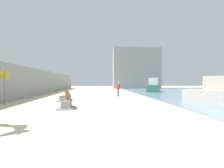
% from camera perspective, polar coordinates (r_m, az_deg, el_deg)
% --- Properties ---
extents(ground_plane, '(120.00, 120.00, 0.00)m').
position_cam_1_polar(ground_plane, '(27.34, -4.82, -3.04)').
color(ground_plane, beige).
extents(seawall, '(0.80, 64.00, 3.34)m').
position_cam_1_polar(seawall, '(28.46, -20.10, 0.43)').
color(seawall, gray).
rests_on(seawall, ground).
extents(bench_near, '(1.27, 2.19, 0.98)m').
position_cam_1_polar(bench_near, '(14.17, -12.06, -5.50)').
color(bench_near, gray).
rests_on(bench_near, ground).
extents(bench_far, '(1.18, 2.14, 0.98)m').
position_cam_1_polar(bench_far, '(19.69, -12.57, -3.79)').
color(bench_far, gray).
rests_on(bench_far, ground).
extents(person_walking, '(0.40, 0.40, 1.72)m').
position_cam_1_polar(person_walking, '(24.82, 1.70, -1.08)').
color(person_walking, teal).
rests_on(person_walking, ground).
extents(boat_far_left, '(3.83, 5.10, 2.18)m').
position_cam_1_polar(boat_far_left, '(20.03, 25.58, -2.05)').
color(boat_far_left, beige).
rests_on(boat_far_left, water_bay).
extents(boat_outer, '(3.66, 6.26, 2.33)m').
position_cam_1_polar(boat_outer, '(36.70, 11.11, -0.71)').
color(boat_outer, '#337060').
rests_on(boat_outer, water_bay).
extents(pedestrian_sign, '(0.85, 0.08, 2.67)m').
position_cam_1_polar(pedestrian_sign, '(17.54, -26.96, 0.29)').
color(pedestrian_sign, slate).
rests_on(pedestrian_sign, ground).
extents(harbor_building, '(12.00, 6.00, 10.43)m').
position_cam_1_polar(harbor_building, '(56.23, 6.45, 4.15)').
color(harbor_building, gray).
rests_on(harbor_building, ground).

